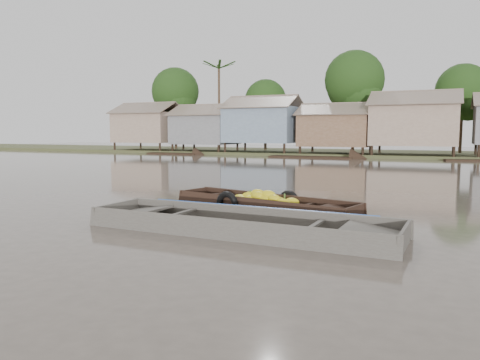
% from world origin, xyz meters
% --- Properties ---
extents(ground, '(120.00, 120.00, 0.00)m').
position_xyz_m(ground, '(0.00, 0.00, 0.00)').
color(ground, '#51483E').
rests_on(ground, ground).
extents(riverbank, '(120.00, 12.47, 10.22)m').
position_xyz_m(riverbank, '(3.03, 31.86, 3.07)').
color(riverbank, '#384723').
rests_on(riverbank, ground).
extents(banana_boat, '(5.58, 2.64, 0.77)m').
position_xyz_m(banana_boat, '(0.34, 1.14, 0.15)').
color(banana_boat, black).
rests_on(banana_boat, ground).
extents(viewer_boat, '(6.88, 2.03, 0.55)m').
position_xyz_m(viewer_boat, '(1.01, -1.75, 0.05)').
color(viewer_boat, '#47413C').
rests_on(viewer_boat, ground).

